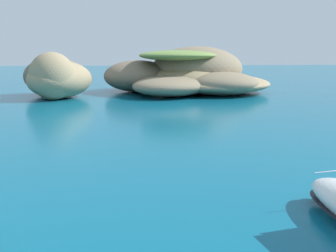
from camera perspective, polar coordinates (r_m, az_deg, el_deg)
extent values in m
ellipsoid|color=#9E8966|center=(71.76, 7.02, 6.37)|extent=(25.43, 26.37, 3.30)
ellipsoid|color=#9E8966|center=(70.47, 2.53, 7.02)|extent=(21.46, 21.34, 4.92)
ellipsoid|color=#756651|center=(72.57, -4.52, 7.49)|extent=(14.74, 16.07, 5.86)
ellipsoid|color=#84755B|center=(73.67, 4.30, 8.55)|extent=(23.79, 23.66, 8.45)
ellipsoid|color=#84755B|center=(65.33, 0.64, 6.08)|extent=(19.21, 19.26, 3.51)
ellipsoid|color=#84755B|center=(67.29, 7.65, 6.38)|extent=(17.98, 17.29, 4.09)
ellipsoid|color=olive|center=(68.69, 1.46, 10.53)|extent=(13.78, 12.53, 1.88)
ellipsoid|color=#9E8966|center=(64.64, -15.84, 6.72)|extent=(13.46, 15.09, 6.00)
ellipsoid|color=#9E8966|center=(62.28, -16.96, 7.17)|extent=(8.28, 7.90, 7.44)
ellipsoid|color=#756651|center=(68.59, -16.67, 7.12)|extent=(12.53, 10.53, 6.51)
cylinder|color=silver|center=(20.02, 23.73, -6.16)|extent=(2.25, 0.49, 0.04)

